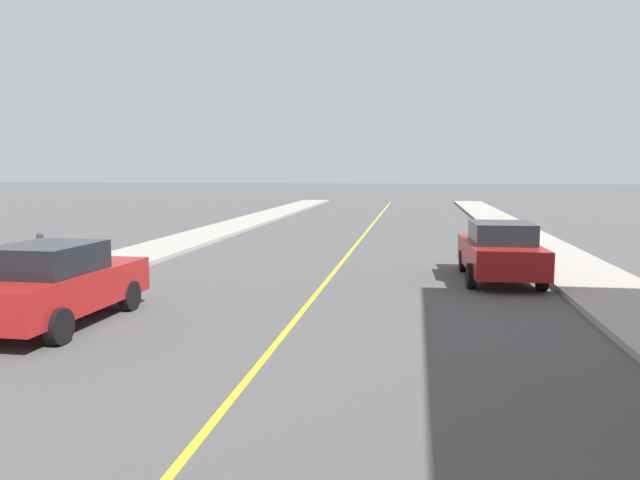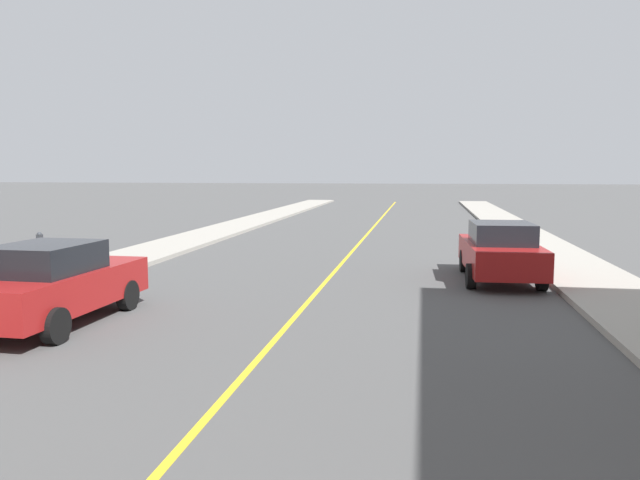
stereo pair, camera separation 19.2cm
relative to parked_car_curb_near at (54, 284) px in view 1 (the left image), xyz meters
The scene contains 6 objects.
lane_stripe 12.42m from the parked_car_curb_near, 68.68° to the left, with size 0.12×72.07×0.01m.
sidewalk_left 11.84m from the parked_car_curb_near, 102.22° to the left, with size 2.42×72.07×0.14m.
sidewalk_right 16.32m from the parked_car_curb_near, 45.08° to the left, with size 2.42×72.07×0.14m.
parked_car_curb_near is the anchor object (origin of this frame).
parked_car_curb_mid 11.08m from the parked_car_curb_near, 34.67° to the left, with size 1.95×4.36×1.59m.
parking_meter_near_curb 2.71m from the parked_car_curb_near, 127.66° to the left, with size 0.12×0.11×1.42m.
Camera 1 is at (2.34, 13.61, 2.98)m, focal length 35.00 mm.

